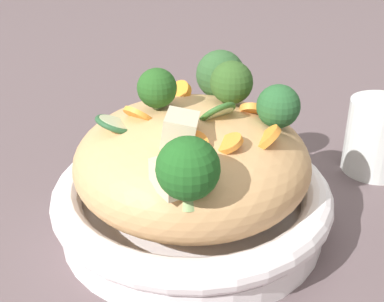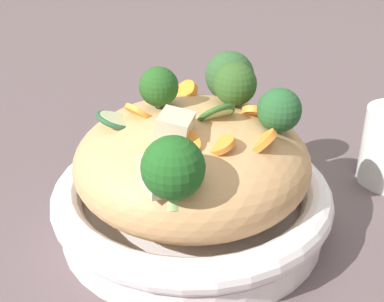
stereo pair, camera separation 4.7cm
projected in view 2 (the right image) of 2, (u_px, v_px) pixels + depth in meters
The scene contains 7 objects.
ground_plane at pixel (192, 225), 0.51m from camera, with size 3.00×3.00×0.00m, color #5C4C4F.
serving_bowl at pixel (192, 202), 0.50m from camera, with size 0.27×0.27×0.05m.
noodle_heap at pixel (192, 160), 0.48m from camera, with size 0.22×0.22×0.10m.
broccoli_florets at pixel (216, 104), 0.46m from camera, with size 0.25×0.15×0.07m.
carrot_coins at pixel (205, 122), 0.45m from camera, with size 0.14×0.14×0.03m.
zucchini_slices at pixel (164, 117), 0.45m from camera, with size 0.08×0.13×0.03m.
chicken_chunks at pixel (169, 151), 0.40m from camera, with size 0.08×0.05×0.04m.
Camera 2 is at (0.38, 0.18, 0.30)m, focal length 48.48 mm.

